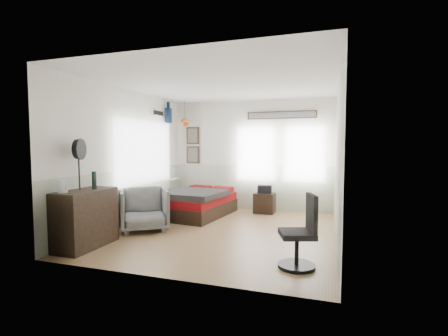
{
  "coord_description": "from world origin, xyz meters",
  "views": [
    {
      "loc": [
        1.86,
        -5.62,
        1.58
      ],
      "look_at": [
        -0.1,
        0.4,
        1.15
      ],
      "focal_mm": 26.0,
      "sensor_mm": 36.0,
      "label": 1
    }
  ],
  "objects": [
    {
      "name": "stand_fan",
      "position": [
        -1.8,
        -1.58,
        1.52
      ],
      "size": [
        0.17,
        0.32,
        0.8
      ],
      "rotation": [
        0.0,
        0.0,
        0.28
      ],
      "color": "black",
      "rests_on": "dresser"
    },
    {
      "name": "ground_plane",
      "position": [
        0.0,
        0.0,
        -0.01
      ],
      "size": [
        4.0,
        4.5,
        0.01
      ],
      "primitive_type": "cube",
      "color": "#92704B"
    },
    {
      "name": "dresser",
      "position": [
        -1.74,
        -1.55,
        0.45
      ],
      "size": [
        0.48,
        1.0,
        0.9
      ],
      "primitive_type": "cube",
      "color": "black",
      "rests_on": "ground_plane"
    },
    {
      "name": "wall_decor",
      "position": [
        -1.1,
        1.96,
        2.1
      ],
      "size": [
        3.55,
        1.32,
        1.44
      ],
      "color": "#3E2A1C",
      "rests_on": "room_shell"
    },
    {
      "name": "task_chair",
      "position": [
        1.53,
        -1.4,
        0.39
      ],
      "size": [
        0.54,
        0.54,
        0.96
      ],
      "rotation": [
        0.0,
        0.0,
        0.32
      ],
      "color": "black",
      "rests_on": "ground_plane"
    },
    {
      "name": "armchair",
      "position": [
        -1.43,
        -0.36,
        0.4
      ],
      "size": [
        1.19,
        1.2,
        0.79
      ],
      "primitive_type": "imported",
      "rotation": [
        0.0,
        0.0,
        0.62
      ],
      "color": "gray",
      "rests_on": "ground_plane"
    },
    {
      "name": "black_bag",
      "position": [
        0.43,
        1.88,
        0.57
      ],
      "size": [
        0.34,
        0.23,
        0.19
      ],
      "primitive_type": "cube",
      "rotation": [
        0.0,
        0.0,
        0.08
      ],
      "color": "black",
      "rests_on": "nightstand"
    },
    {
      "name": "nightstand",
      "position": [
        0.43,
        1.88,
        0.24
      ],
      "size": [
        0.49,
        0.4,
        0.47
      ],
      "primitive_type": "cube",
      "rotation": [
        0.0,
        0.0,
        -0.05
      ],
      "color": "black",
      "rests_on": "ground_plane"
    },
    {
      "name": "room_shell",
      "position": [
        -0.08,
        0.19,
        1.61
      ],
      "size": [
        4.02,
        4.52,
        2.71
      ],
      "color": "silver",
      "rests_on": "ground_plane"
    },
    {
      "name": "kettle",
      "position": [
        -1.83,
        -1.89,
        0.99
      ],
      "size": [
        0.16,
        0.14,
        0.18
      ],
      "rotation": [
        0.0,
        0.0,
        0.17
      ],
      "color": "silver",
      "rests_on": "dresser"
    },
    {
      "name": "bed",
      "position": [
        -1.0,
        1.13,
        0.28
      ],
      "size": [
        1.49,
        1.97,
        0.58
      ],
      "rotation": [
        0.0,
        0.0,
        -0.12
      ],
      "color": "black",
      "rests_on": "ground_plane"
    },
    {
      "name": "bottle",
      "position": [
        -1.67,
        -1.41,
        1.04
      ],
      "size": [
        0.07,
        0.07,
        0.28
      ],
      "primitive_type": "cylinder",
      "color": "black",
      "rests_on": "dresser"
    }
  ]
}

